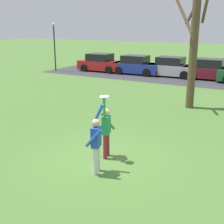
{
  "coord_description": "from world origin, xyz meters",
  "views": [
    {
      "loc": [
        4.62,
        -7.73,
        4.23
      ],
      "look_at": [
        0.15,
        0.31,
        1.53
      ],
      "focal_mm": 48.74,
      "sensor_mm": 36.0,
      "label": 1
    }
  ],
  "objects_px": {
    "parked_car_silver": "(172,68)",
    "lamppost_by_lot": "(54,42)",
    "bare_tree_tall": "(193,46)",
    "person_defender": "(96,141)",
    "person_catcher": "(106,129)",
    "parked_car_blue": "(136,66)",
    "parked_car_red": "(101,63)",
    "parked_car_maroon": "(210,70)",
    "frisbee_disc": "(104,97)"
  },
  "relations": [
    {
      "from": "parked_car_red",
      "to": "parked_car_silver",
      "type": "relative_size",
      "value": 1.0
    },
    {
      "from": "parked_car_red",
      "to": "person_defender",
      "type": "bearing_deg",
      "value": -60.58
    },
    {
      "from": "person_catcher",
      "to": "parked_car_blue",
      "type": "xyz_separation_m",
      "value": [
        -6.24,
        15.9,
        -0.25
      ]
    },
    {
      "from": "person_defender",
      "to": "parked_car_red",
      "type": "relative_size",
      "value": 0.49
    },
    {
      "from": "parked_car_blue",
      "to": "parked_car_red",
      "type": "bearing_deg",
      "value": -179.68
    },
    {
      "from": "person_catcher",
      "to": "parked_car_maroon",
      "type": "relative_size",
      "value": 0.5
    },
    {
      "from": "person_defender",
      "to": "parked_car_blue",
      "type": "distance_m",
      "value": 18.18
    },
    {
      "from": "person_catcher",
      "to": "bare_tree_tall",
      "type": "xyz_separation_m",
      "value": [
        0.7,
        7.38,
        2.17
      ]
    },
    {
      "from": "person_catcher",
      "to": "parked_car_red",
      "type": "distance_m",
      "value": 18.56
    },
    {
      "from": "parked_car_silver",
      "to": "lamppost_by_lot",
      "type": "xyz_separation_m",
      "value": [
        -10.24,
        -2.27,
        1.86
      ]
    },
    {
      "from": "parked_car_blue",
      "to": "parked_car_silver",
      "type": "relative_size",
      "value": 1.0
    },
    {
      "from": "person_defender",
      "to": "parked_car_maroon",
      "type": "xyz_separation_m",
      "value": [
        -0.43,
        17.39,
        -0.25
      ]
    },
    {
      "from": "person_catcher",
      "to": "parked_car_silver",
      "type": "xyz_separation_m",
      "value": [
        -3.22,
        16.21,
        -0.25
      ]
    },
    {
      "from": "parked_car_blue",
      "to": "lamppost_by_lot",
      "type": "height_order",
      "value": "lamppost_by_lot"
    },
    {
      "from": "frisbee_disc",
      "to": "parked_car_blue",
      "type": "bearing_deg",
      "value": 111.34
    },
    {
      "from": "frisbee_disc",
      "to": "parked_car_maroon",
      "type": "distance_m",
      "value": 16.6
    },
    {
      "from": "person_defender",
      "to": "lamppost_by_lot",
      "type": "relative_size",
      "value": 0.48
    },
    {
      "from": "parked_car_red",
      "to": "parked_car_silver",
      "type": "xyz_separation_m",
      "value": [
        6.52,
        0.4,
        0.0
      ]
    },
    {
      "from": "parked_car_red",
      "to": "lamppost_by_lot",
      "type": "distance_m",
      "value": 4.56
    },
    {
      "from": "parked_car_blue",
      "to": "bare_tree_tall",
      "type": "relative_size",
      "value": 0.69
    },
    {
      "from": "person_defender",
      "to": "frisbee_disc",
      "type": "xyz_separation_m",
      "value": [
        -0.23,
        0.85,
        1.11
      ]
    },
    {
      "from": "frisbee_disc",
      "to": "parked_car_silver",
      "type": "distance_m",
      "value": 16.8
    },
    {
      "from": "frisbee_disc",
      "to": "parked_car_silver",
      "type": "height_order",
      "value": "frisbee_disc"
    },
    {
      "from": "parked_car_maroon",
      "to": "bare_tree_tall",
      "type": "distance_m",
      "value": 9.31
    },
    {
      "from": "parked_car_silver",
      "to": "bare_tree_tall",
      "type": "height_order",
      "value": "bare_tree_tall"
    },
    {
      "from": "parked_car_maroon",
      "to": "parked_car_blue",
      "type": "bearing_deg",
      "value": -177.31
    },
    {
      "from": "parked_car_blue",
      "to": "lamppost_by_lot",
      "type": "xyz_separation_m",
      "value": [
        -7.21,
        -1.97,
        1.86
      ]
    },
    {
      "from": "bare_tree_tall",
      "to": "lamppost_by_lot",
      "type": "distance_m",
      "value": 15.61
    },
    {
      "from": "person_catcher",
      "to": "lamppost_by_lot",
      "type": "height_order",
      "value": "lamppost_by_lot"
    },
    {
      "from": "parked_car_maroon",
      "to": "lamppost_by_lot",
      "type": "relative_size",
      "value": 0.97
    },
    {
      "from": "parked_car_silver",
      "to": "lamppost_by_lot",
      "type": "height_order",
      "value": "lamppost_by_lot"
    },
    {
      "from": "person_catcher",
      "to": "parked_car_red",
      "type": "height_order",
      "value": "person_catcher"
    },
    {
      "from": "parked_car_maroon",
      "to": "parked_car_red",
      "type": "bearing_deg",
      "value": -178.17
    },
    {
      "from": "person_catcher",
      "to": "parked_car_blue",
      "type": "relative_size",
      "value": 0.5
    },
    {
      "from": "lamppost_by_lot",
      "to": "parked_car_maroon",
      "type": "bearing_deg",
      "value": 10.2
    },
    {
      "from": "lamppost_by_lot",
      "to": "frisbee_disc",
      "type": "bearing_deg",
      "value": -46.32
    },
    {
      "from": "parked_car_silver",
      "to": "lamppost_by_lot",
      "type": "relative_size",
      "value": 0.97
    },
    {
      "from": "parked_car_blue",
      "to": "parked_car_maroon",
      "type": "xyz_separation_m",
      "value": [
        6.09,
        0.42,
        0.0
      ]
    },
    {
      "from": "person_catcher",
      "to": "frisbee_disc",
      "type": "relative_size",
      "value": 7.27
    },
    {
      "from": "frisbee_disc",
      "to": "bare_tree_tall",
      "type": "xyz_separation_m",
      "value": [
        0.64,
        7.59,
        1.06
      ]
    },
    {
      "from": "parked_car_red",
      "to": "lamppost_by_lot",
      "type": "relative_size",
      "value": 0.97
    },
    {
      "from": "person_catcher",
      "to": "parked_car_red",
      "type": "relative_size",
      "value": 0.5
    },
    {
      "from": "parked_car_red",
      "to": "parked_car_maroon",
      "type": "distance_m",
      "value": 9.6
    },
    {
      "from": "person_defender",
      "to": "parked_car_silver",
      "type": "relative_size",
      "value": 0.49
    },
    {
      "from": "parked_car_red",
      "to": "lamppost_by_lot",
      "type": "height_order",
      "value": "lamppost_by_lot"
    },
    {
      "from": "parked_car_maroon",
      "to": "frisbee_disc",
      "type": "bearing_deg",
      "value": -90.56
    },
    {
      "from": "person_catcher",
      "to": "frisbee_disc",
      "type": "distance_m",
      "value": 1.13
    },
    {
      "from": "person_catcher",
      "to": "person_defender",
      "type": "xyz_separation_m",
      "value": [
        0.28,
        -1.07,
        -0.0
      ]
    },
    {
      "from": "person_catcher",
      "to": "bare_tree_tall",
      "type": "distance_m",
      "value": 7.72
    },
    {
      "from": "parked_car_silver",
      "to": "parked_car_maroon",
      "type": "xyz_separation_m",
      "value": [
        3.07,
        0.12,
        0.0
      ]
    }
  ]
}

